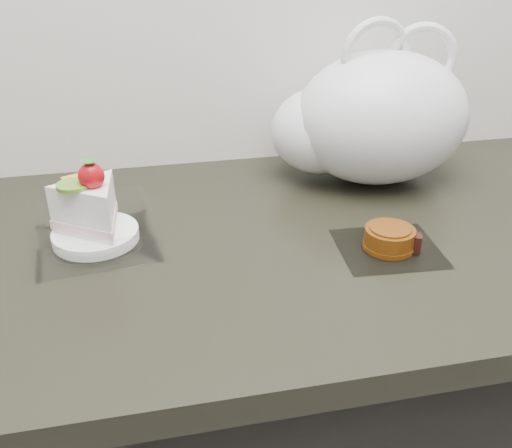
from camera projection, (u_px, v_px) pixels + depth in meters
The scene contains 4 objects.
counter at pixel (273, 441), 1.07m from camera, with size 2.04×0.64×0.90m.
cake_tray at pixel (94, 222), 0.82m from camera, with size 0.19×0.19×0.13m.
mooncake_wrap at pixel (390, 240), 0.81m from camera, with size 0.15×0.14×0.03m.
plastic_bag at pixel (369, 119), 0.99m from camera, with size 0.36×0.26×0.28m.
Camera 1 is at (-0.19, 0.96, 1.32)m, focal length 40.00 mm.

